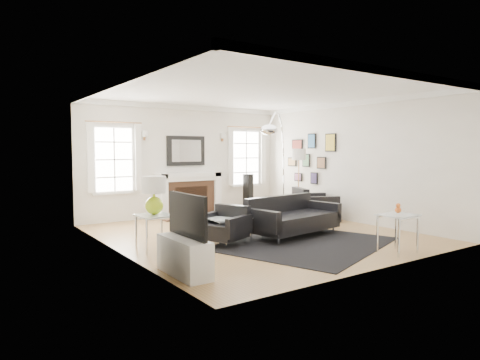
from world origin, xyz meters
TOP-DOWN VIEW (x-y plane):
  - floor at (0.00, 0.00)m, footprint 6.00×6.00m
  - back_wall at (0.00, 3.00)m, footprint 5.50×0.04m
  - front_wall at (0.00, -3.00)m, footprint 5.50×0.04m
  - left_wall at (-2.75, 0.00)m, footprint 0.04×6.00m
  - right_wall at (2.75, 0.00)m, footprint 0.04×6.00m
  - ceiling at (0.00, 0.00)m, footprint 5.50×6.00m
  - crown_molding at (0.00, 0.00)m, footprint 5.50×6.00m
  - fireplace at (0.00, 2.79)m, footprint 1.70×0.69m
  - mantel_mirror at (0.00, 2.95)m, footprint 1.05×0.07m
  - window_left at (-1.85, 2.95)m, footprint 1.24×0.15m
  - window_right at (1.85, 2.95)m, footprint 1.24×0.15m
  - gallery_wall at (2.72, 1.30)m, footprint 0.04×1.73m
  - tv_unit at (-2.44, -1.70)m, footprint 0.35×1.00m
  - area_rug at (0.20, -1.21)m, footprint 3.59×3.30m
  - sofa at (0.48, -0.52)m, footprint 2.03×1.14m
  - armchair_left at (-0.98, -0.39)m, footprint 0.98×1.03m
  - armchair_right at (2.09, 0.55)m, footprint 1.15×1.21m
  - coffee_table at (-0.71, -0.08)m, footprint 1.01×1.01m
  - side_table_left at (-2.20, -0.13)m, footprint 0.54×0.54m
  - nesting_table at (0.97, -2.56)m, footprint 0.57×0.48m
  - gourd_lamp at (-2.20, -0.13)m, footprint 0.40×0.40m
  - orange_vase at (0.97, -2.56)m, footprint 0.10×0.10m
  - arc_floor_lamp at (1.43, 1.07)m, footprint 1.87×1.73m
  - stick_floor_lamp at (2.20, 1.16)m, footprint 0.34×0.34m
  - speaker_tower at (1.72, 2.65)m, footprint 0.25×0.25m

SIDE VIEW (x-z plane):
  - floor at x=0.00m, z-range 0.00..0.00m
  - area_rug at x=0.20m, z-range 0.00..0.01m
  - armchair_left at x=-0.98m, z-range 0.03..0.59m
  - tv_unit at x=-2.44m, z-range -0.22..0.87m
  - sofa at x=0.48m, z-range 0.03..0.66m
  - armchair_right at x=2.09m, z-range 0.04..0.68m
  - coffee_table at x=-0.71m, z-range 0.19..0.64m
  - side_table_left at x=-2.20m, z-range 0.19..0.78m
  - nesting_table at x=0.97m, z-range 0.19..0.82m
  - speaker_tower at x=1.72m, z-range 0.00..1.02m
  - fireplace at x=0.00m, z-range -0.01..1.10m
  - orange_vase at x=0.97m, z-range 0.64..0.80m
  - gourd_lamp at x=-2.20m, z-range 0.64..1.29m
  - back_wall at x=0.00m, z-range 0.00..2.80m
  - front_wall at x=0.00m, z-range 0.00..2.80m
  - left_wall at x=-2.75m, z-range 0.00..2.80m
  - right_wall at x=2.75m, z-range 0.00..2.80m
  - arc_floor_lamp at x=1.43m, z-range 0.11..2.76m
  - window_left at x=-1.85m, z-range 0.65..2.27m
  - window_right at x=1.85m, z-range 0.65..2.27m
  - stick_floor_lamp at x=2.20m, z-range 0.62..2.33m
  - gallery_wall at x=2.72m, z-range 0.89..2.18m
  - mantel_mirror at x=0.00m, z-range 1.27..2.02m
  - crown_molding at x=0.00m, z-range 2.68..2.80m
  - ceiling at x=0.00m, z-range 2.79..2.81m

